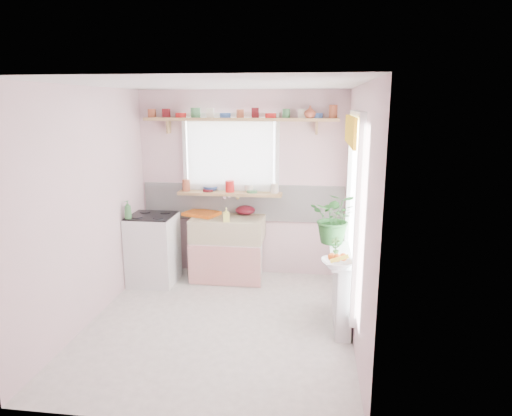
# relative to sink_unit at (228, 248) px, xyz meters

# --- Properties ---
(room) EXTENTS (3.20, 3.20, 3.20)m
(room) POSITION_rel_sink_unit_xyz_m (0.81, -0.43, 0.94)
(room) COLOR white
(room) RESTS_ON ground
(sink_unit) EXTENTS (0.95, 0.65, 1.11)m
(sink_unit) POSITION_rel_sink_unit_xyz_m (0.00, 0.00, 0.00)
(sink_unit) COLOR white
(sink_unit) RESTS_ON ground
(cooker) EXTENTS (0.58, 0.58, 0.93)m
(cooker) POSITION_rel_sink_unit_xyz_m (-0.95, -0.24, 0.03)
(cooker) COLOR white
(cooker) RESTS_ON ground
(radiator_ledge) EXTENTS (0.22, 0.95, 0.78)m
(radiator_ledge) POSITION_rel_sink_unit_xyz_m (1.45, -1.09, -0.03)
(radiator_ledge) COLOR white
(radiator_ledge) RESTS_ON ground
(windowsill) EXTENTS (1.40, 0.22, 0.04)m
(windowsill) POSITION_rel_sink_unit_xyz_m (-0.00, 0.19, 0.71)
(windowsill) COLOR tan
(windowsill) RESTS_ON room
(pine_shelf) EXTENTS (2.52, 0.24, 0.04)m
(pine_shelf) POSITION_rel_sink_unit_xyz_m (0.15, 0.18, 1.69)
(pine_shelf) COLOR tan
(pine_shelf) RESTS_ON room
(shelf_crockery) EXTENTS (2.47, 0.11, 0.12)m
(shelf_crockery) POSITION_rel_sink_unit_xyz_m (0.13, 0.18, 1.76)
(shelf_crockery) COLOR #A55133
(shelf_crockery) RESTS_ON pine_shelf
(sill_crockery) EXTENTS (1.35, 0.11, 0.12)m
(sill_crockery) POSITION_rel_sink_unit_xyz_m (-0.00, 0.19, 0.78)
(sill_crockery) COLOR #A55133
(sill_crockery) RESTS_ON windowsill
(dish_tray) EXTENTS (0.52, 0.46, 0.04)m
(dish_tray) POSITION_rel_sink_unit_xyz_m (-0.38, 0.10, 0.44)
(dish_tray) COLOR orange
(dish_tray) RESTS_ON sink_unit
(colander) EXTENTS (0.34, 0.34, 0.12)m
(colander) POSITION_rel_sink_unit_xyz_m (0.20, 0.21, 0.48)
(colander) COLOR #540E19
(colander) RESTS_ON sink_unit
(jade_plant) EXTENTS (0.59, 0.53, 0.59)m
(jade_plant) POSITION_rel_sink_unit_xyz_m (1.36, -0.69, 0.64)
(jade_plant) COLOR #255C24
(jade_plant) RESTS_ON radiator_ledge
(fruit_bowl) EXTENTS (0.33, 0.33, 0.07)m
(fruit_bowl) POSITION_rel_sink_unit_xyz_m (1.36, -1.49, 0.38)
(fruit_bowl) COLOR silver
(fruit_bowl) RESTS_ON radiator_ledge
(herb_pot) EXTENTS (0.12, 0.10, 0.20)m
(herb_pot) POSITION_rel_sink_unit_xyz_m (1.36, -1.14, 0.44)
(herb_pot) COLOR #356428
(herb_pot) RESTS_ON radiator_ledge
(soap_bottle_sink) EXTENTS (0.10, 0.10, 0.18)m
(soap_bottle_sink) POSITION_rel_sink_unit_xyz_m (0.02, -0.19, 0.51)
(soap_bottle_sink) COLOR #F1EF6B
(soap_bottle_sink) RESTS_ON sink_unit
(sill_cup) EXTENTS (0.13, 0.13, 0.09)m
(sill_cup) POSITION_rel_sink_unit_xyz_m (0.26, 0.25, 0.77)
(sill_cup) COLOR white
(sill_cup) RESTS_ON windowsill
(sill_bowl) EXTENTS (0.23, 0.23, 0.06)m
(sill_bowl) POSITION_rel_sink_unit_xyz_m (-0.28, 0.25, 0.76)
(sill_bowl) COLOR #2D5094
(sill_bowl) RESTS_ON windowsill
(shelf_vase) EXTENTS (0.19, 0.19, 0.15)m
(shelf_vase) POSITION_rel_sink_unit_xyz_m (1.04, 0.12, 1.79)
(shelf_vase) COLOR #9F4831
(shelf_vase) RESTS_ON pine_shelf
(cooker_bottle) EXTENTS (0.12, 0.12, 0.23)m
(cooker_bottle) POSITION_rel_sink_unit_xyz_m (-1.17, -0.46, 0.60)
(cooker_bottle) COLOR #418245
(cooker_bottle) RESTS_ON cooker
(fruit) EXTENTS (0.20, 0.14, 0.10)m
(fruit) POSITION_rel_sink_unit_xyz_m (1.37, -1.49, 0.44)
(fruit) COLOR #DC5412
(fruit) RESTS_ON fruit_bowl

